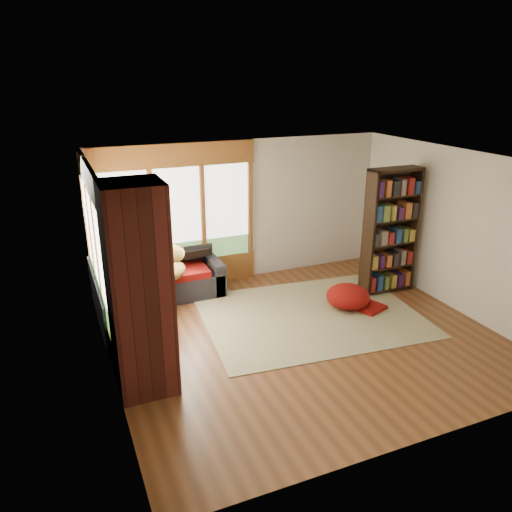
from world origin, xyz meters
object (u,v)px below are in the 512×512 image
object	(u,v)px
bookshelf	(390,232)
dog_tan	(169,264)
dog_brindle	(131,293)
pouf	(348,296)
brick_chimney	(139,291)
area_rug	(311,315)
sectional_sofa	(149,295)

from	to	relation	value
bookshelf	dog_tan	xyz separation A→B (m)	(-3.71, 0.83, -0.34)
dog_brindle	pouf	bearing A→B (deg)	-95.11
pouf	dog_tan	size ratio (longest dim) A/B	0.78
brick_chimney	dog_brindle	world-z (taller)	brick_chimney
brick_chimney	bookshelf	bearing A→B (deg)	15.52
brick_chimney	area_rug	world-z (taller)	brick_chimney
area_rug	sectional_sofa	bearing A→B (deg)	154.05
brick_chimney	dog_tan	size ratio (longest dim) A/B	2.80
brick_chimney	pouf	bearing A→B (deg)	14.78
area_rug	dog_tan	distance (m)	2.44
sectional_sofa	pouf	bearing A→B (deg)	-15.55
sectional_sofa	dog_brindle	world-z (taller)	dog_brindle
area_rug	pouf	xyz separation A→B (m)	(0.72, 0.04, 0.20)
brick_chimney	dog_tan	distance (m)	2.31
sectional_sofa	dog_tan	world-z (taller)	dog_tan
sectional_sofa	bookshelf	size ratio (longest dim) A/B	0.99
dog_tan	sectional_sofa	bearing A→B (deg)	136.30
area_rug	dog_tan	world-z (taller)	dog_tan
bookshelf	brick_chimney	bearing A→B (deg)	-164.48
dog_tan	dog_brindle	distance (m)	1.13
pouf	dog_tan	world-z (taller)	dog_tan
dog_brindle	dog_tan	bearing A→B (deg)	-42.21
bookshelf	pouf	distance (m)	1.39
brick_chimney	dog_brindle	bearing A→B (deg)	86.99
pouf	dog_brindle	world-z (taller)	dog_brindle
pouf	dog_tan	xyz separation A→B (m)	(-2.71, 1.15, 0.56)
area_rug	dog_brindle	bearing A→B (deg)	172.54
brick_chimney	pouf	distance (m)	3.82
bookshelf	dog_brindle	distance (m)	4.49
area_rug	bookshelf	size ratio (longest dim) A/B	1.54
pouf	sectional_sofa	bearing A→B (deg)	160.17
bookshelf	pouf	size ratio (longest dim) A/B	3.06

